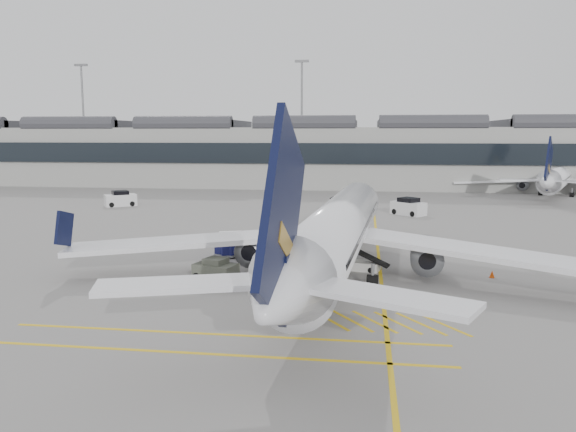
# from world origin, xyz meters

# --- Properties ---
(ground) EXTENTS (220.00, 220.00, 0.00)m
(ground) POSITION_xyz_m (0.00, 0.00, 0.00)
(ground) COLOR gray
(ground) RESTS_ON ground
(terminal) EXTENTS (200.00, 20.45, 12.40)m
(terminal) POSITION_xyz_m (0.00, 71.93, 6.14)
(terminal) COLOR #9E9E99
(terminal) RESTS_ON ground
(light_masts) EXTENTS (113.00, 0.60, 25.45)m
(light_masts) POSITION_xyz_m (-1.67, 86.00, 14.49)
(light_masts) COLOR slate
(light_masts) RESTS_ON ground
(apron_markings) EXTENTS (0.25, 60.00, 0.01)m
(apron_markings) POSITION_xyz_m (10.00, 10.00, 0.01)
(apron_markings) COLOR gold
(apron_markings) RESTS_ON ground
(airliner_main) EXTENTS (37.81, 41.44, 11.01)m
(airliner_main) POSITION_xyz_m (6.92, 1.87, 3.24)
(airliner_main) COLOR white
(airliner_main) RESTS_ON ground
(airliner_far) EXTENTS (30.62, 33.84, 9.58)m
(airliner_far) POSITION_xyz_m (39.74, 59.72, 2.81)
(airliner_far) COLOR white
(airliner_far) RESTS_ON ground
(belt_loader) EXTENTS (4.31, 2.22, 1.71)m
(belt_loader) POSITION_xyz_m (8.16, 4.56, 0.50)
(belt_loader) COLOR silver
(belt_loader) RESTS_ON ground
(baggage_cart_a) EXTENTS (2.18, 2.02, 1.84)m
(baggage_cart_a) POSITION_xyz_m (4.26, 8.08, 0.98)
(baggage_cart_a) COLOR gray
(baggage_cart_a) RESTS_ON ground
(baggage_cart_b) EXTENTS (2.03, 1.91, 1.69)m
(baggage_cart_b) POSITION_xyz_m (3.65, 9.15, 0.91)
(baggage_cart_b) COLOR gray
(baggage_cart_b) RESTS_ON ground
(baggage_cart_c) EXTENTS (2.34, 2.16, 1.99)m
(baggage_cart_c) POSITION_xyz_m (-1.81, 7.47, 1.07)
(baggage_cart_c) COLOR gray
(baggage_cart_c) RESTS_ON ground
(baggage_cart_d) EXTENTS (2.24, 2.06, 1.92)m
(baggage_cart_d) POSITION_xyz_m (-2.12, 7.54, 1.03)
(baggage_cart_d) COLOR gray
(baggage_cart_d) RESTS_ON ground
(ramp_agent_a) EXTENTS (0.73, 0.68, 1.68)m
(ramp_agent_a) POSITION_xyz_m (5.67, 9.97, 0.84)
(ramp_agent_a) COLOR #FF610D
(ramp_agent_a) RESTS_ON ground
(ramp_agent_b) EXTENTS (1.18, 1.13, 1.93)m
(ramp_agent_b) POSITION_xyz_m (2.00, 8.19, 0.96)
(ramp_agent_b) COLOR #EB4F0C
(ramp_agent_b) RESTS_ON ground
(pushback_tug) EXTENTS (3.20, 2.49, 1.57)m
(pushback_tug) POSITION_xyz_m (-1.10, -0.02, 0.70)
(pushback_tug) COLOR #515448
(pushback_tug) RESTS_ON ground
(safety_cone_nose) EXTENTS (0.40, 0.40, 0.56)m
(safety_cone_nose) POSITION_xyz_m (9.14, 21.99, 0.28)
(safety_cone_nose) COLOR #F24C0A
(safety_cone_nose) RESTS_ON ground
(safety_cone_engine) EXTENTS (0.37, 0.37, 0.51)m
(safety_cone_engine) POSITION_xyz_m (17.63, 3.40, 0.26)
(safety_cone_engine) COLOR #F24C0A
(safety_cone_engine) RESTS_ON ground
(service_van_left) EXTENTS (4.58, 4.05, 2.12)m
(service_van_left) POSITION_xyz_m (-24.60, 36.99, 0.95)
(service_van_left) COLOR silver
(service_van_left) RESTS_ON ground
(service_van_mid) EXTENTS (2.67, 4.38, 2.11)m
(service_van_mid) POSITION_xyz_m (5.67, 33.04, 0.95)
(service_van_mid) COLOR silver
(service_van_mid) RESTS_ON ground
(service_van_right) EXTENTS (4.45, 4.29, 2.12)m
(service_van_right) POSITION_xyz_m (14.13, 33.71, 0.95)
(service_van_right) COLOR silver
(service_van_right) RESTS_ON ground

